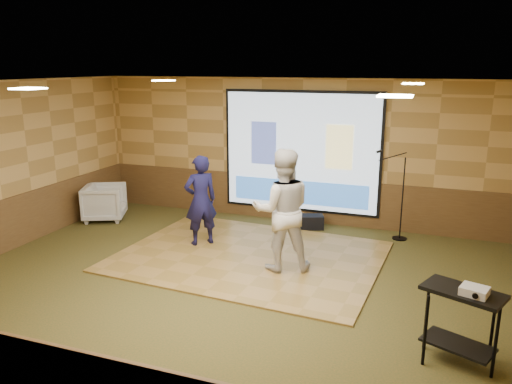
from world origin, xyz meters
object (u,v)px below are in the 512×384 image
(player_left, at_px, (201,200))
(banquet_chair, at_px, (105,202))
(dance_floor, at_px, (249,256))
(player_right, at_px, (282,210))
(projector, at_px, (474,291))
(mic_stand, at_px, (398,214))
(av_table, at_px, (461,314))
(duffel_bag, at_px, (312,222))
(projector_screen, at_px, (301,153))

(player_left, bearing_deg, banquet_chair, -59.84)
(dance_floor, height_order, player_left, player_left)
(player_right, xyz_separation_m, projector, (2.71, -1.91, -0.09))
(player_left, distance_m, mic_stand, 3.75)
(av_table, relative_size, duffel_bag, 1.95)
(projector, xyz_separation_m, banquet_chair, (-7.09, 3.23, -0.54))
(dance_floor, relative_size, av_table, 5.00)
(projector_screen, bearing_deg, player_right, -81.22)
(player_left, distance_m, av_table, 4.99)
(player_left, bearing_deg, projector, 105.97)
(projector_screen, relative_size, player_right, 1.68)
(projector_screen, xyz_separation_m, dance_floor, (-0.29, -2.27, -1.46))
(dance_floor, distance_m, av_table, 4.00)
(projector_screen, distance_m, banquet_chair, 4.32)
(player_right, distance_m, duffel_bag, 2.41)
(mic_stand, bearing_deg, dance_floor, -126.99)
(dance_floor, xyz_separation_m, duffel_bag, (0.66, 1.90, 0.12))
(av_table, xyz_separation_m, projector, (0.10, -0.08, 0.33))
(projector_screen, distance_m, duffel_bag, 1.43)
(av_table, xyz_separation_m, duffel_bag, (-2.65, 4.07, -0.46))
(projector, xyz_separation_m, duffel_bag, (-2.75, 4.15, -0.79))
(mic_stand, bearing_deg, projector, -60.72)
(player_right, distance_m, banquet_chair, 4.62)
(player_left, distance_m, banquet_chair, 2.79)
(player_left, bearing_deg, duffel_bag, 179.45)
(player_right, xyz_separation_m, banquet_chair, (-4.38, 1.33, -0.64))
(banquet_chair, relative_size, duffel_bag, 1.87)
(player_right, distance_m, projector, 3.32)
(projector_screen, distance_m, projector, 5.52)
(projector_screen, xyz_separation_m, av_table, (3.02, -4.44, -0.87))
(projector, bearing_deg, player_right, 162.67)
(projector_screen, xyz_separation_m, projector, (3.12, -4.53, -0.55))
(mic_stand, bearing_deg, banquet_chair, -157.15)
(player_right, relative_size, duffel_bag, 4.37)
(player_right, distance_m, av_table, 3.22)
(dance_floor, height_order, duffel_bag, duffel_bag)
(av_table, bearing_deg, player_right, 145.13)
(projector_screen, xyz_separation_m, banquet_chair, (-3.97, -1.29, -1.09))
(player_right, height_order, projector, player_right)
(projector_screen, height_order, banquet_chair, projector_screen)
(banquet_chair, bearing_deg, dance_floor, -129.35)
(player_right, xyz_separation_m, mic_stand, (1.65, 2.19, -0.53))
(projector, distance_m, mic_stand, 4.26)
(player_right, distance_m, mic_stand, 2.79)
(projector, bearing_deg, dance_floor, 164.24)
(player_right, xyz_separation_m, duffel_bag, (-0.03, 2.24, -0.88))
(projector_screen, xyz_separation_m, mic_stand, (2.05, -0.42, -0.98))
(projector_screen, height_order, duffel_bag, projector_screen)
(projector_screen, distance_m, dance_floor, 2.72)
(banquet_chair, bearing_deg, player_left, -129.74)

